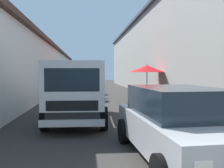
% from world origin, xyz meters
% --- Properties ---
extents(ground, '(90.00, 90.00, 0.00)m').
position_xyz_m(ground, '(13.50, 0.00, 0.00)').
color(ground, '#33302D').
extents(building_right_concrete, '(49.80, 7.50, 6.84)m').
position_xyz_m(building_right_concrete, '(15.75, -7.17, 3.43)').
color(building_right_concrete, gray).
rests_on(building_right_concrete, ground).
extents(fruit_stall_far_right, '(2.32, 2.32, 2.24)m').
position_xyz_m(fruit_stall_far_right, '(14.97, 1.92, 1.68)').
color(fruit_stall_far_right, '#9E9EA3').
rests_on(fruit_stall_far_right, ground).
extents(fruit_stall_near_left, '(2.21, 2.21, 2.29)m').
position_xyz_m(fruit_stall_near_left, '(13.88, -2.78, 1.70)').
color(fruit_stall_near_left, '#9E9EA3').
rests_on(fruit_stall_near_left, ground).
extents(fruit_stall_mid_lane, '(2.66, 2.66, 2.30)m').
position_xyz_m(fruit_stall_mid_lane, '(19.41, 1.74, 1.84)').
color(fruit_stall_mid_lane, '#9E9EA3').
rests_on(fruit_stall_mid_lane, ground).
extents(hatchback_car, '(4.00, 2.10, 1.45)m').
position_xyz_m(hatchback_car, '(3.68, -0.88, 0.74)').
color(hatchback_car, '#ADAFB5').
rests_on(hatchback_car, ground).
extents(delivery_truck, '(4.98, 2.10, 2.08)m').
position_xyz_m(delivery_truck, '(7.01, 1.30, 1.04)').
color(delivery_truck, black).
rests_on(delivery_truck, ground).
extents(vendor_by_crates, '(0.23, 0.66, 1.68)m').
position_xyz_m(vendor_by_crates, '(16.26, 0.68, 0.98)').
color(vendor_by_crates, '#665B4C').
rests_on(vendor_by_crates, ground).
extents(plastic_stool, '(0.30, 0.30, 0.43)m').
position_xyz_m(plastic_stool, '(12.78, 2.94, 0.33)').
color(plastic_stool, '#194CB2').
rests_on(plastic_stool, ground).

